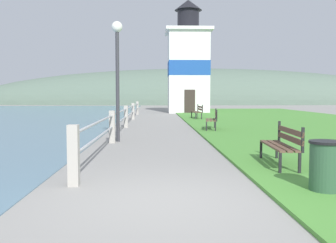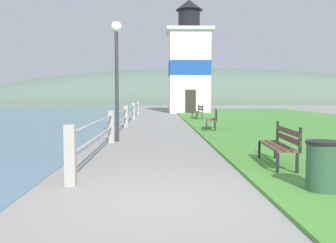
{
  "view_description": "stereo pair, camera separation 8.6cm",
  "coord_description": "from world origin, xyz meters",
  "px_view_note": "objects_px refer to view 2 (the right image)",
  "views": [
    {
      "loc": [
        -0.13,
        -5.36,
        1.55
      ],
      "look_at": [
        0.48,
        12.25,
        0.3
      ],
      "focal_mm": 40.0,
      "sensor_mm": 36.0,
      "label": 1
    },
    {
      "loc": [
        -0.04,
        -5.36,
        1.55
      ],
      "look_at": [
        0.48,
        12.25,
        0.3
      ],
      "focal_mm": 40.0,
      "sensor_mm": 36.0,
      "label": 2
    }
  ],
  "objects_px": {
    "park_bench_far": "(198,111)",
    "lighthouse": "(189,65)",
    "park_bench_midway": "(213,118)",
    "park_bench_near": "(281,143)",
    "trash_bin": "(323,167)",
    "lamp_post": "(117,59)"
  },
  "relations": [
    {
      "from": "park_bench_midway",
      "to": "trash_bin",
      "type": "distance_m",
      "value": 10.48
    },
    {
      "from": "park_bench_near",
      "to": "park_bench_far",
      "type": "distance_m",
      "value": 16.02
    },
    {
      "from": "lighthouse",
      "to": "park_bench_near",
      "type": "bearing_deg",
      "value": -90.4
    },
    {
      "from": "trash_bin",
      "to": "park_bench_midway",
      "type": "bearing_deg",
      "value": 90.87
    },
    {
      "from": "park_bench_midway",
      "to": "lamp_post",
      "type": "relative_size",
      "value": 0.42
    },
    {
      "from": "trash_bin",
      "to": "lamp_post",
      "type": "distance_m",
      "value": 8.16
    },
    {
      "from": "park_bench_near",
      "to": "lamp_post",
      "type": "bearing_deg",
      "value": -45.66
    },
    {
      "from": "park_bench_midway",
      "to": "trash_bin",
      "type": "bearing_deg",
      "value": 98.69
    },
    {
      "from": "park_bench_far",
      "to": "lighthouse",
      "type": "xyz_separation_m",
      "value": [
        0.16,
        9.13,
        3.62
      ]
    },
    {
      "from": "lighthouse",
      "to": "park_bench_midway",
      "type": "bearing_deg",
      "value": -91.31
    },
    {
      "from": "park_bench_near",
      "to": "park_bench_midway",
      "type": "distance_m",
      "value": 8.34
    },
    {
      "from": "park_bench_midway",
      "to": "park_bench_near",
      "type": "bearing_deg",
      "value": 99.26
    },
    {
      "from": "park_bench_far",
      "to": "lighthouse",
      "type": "height_order",
      "value": "lighthouse"
    },
    {
      "from": "lighthouse",
      "to": "lamp_post",
      "type": "xyz_separation_m",
      "value": [
        -4.14,
        -20.51,
        -1.42
      ]
    },
    {
      "from": "park_bench_near",
      "to": "lamp_post",
      "type": "distance_m",
      "value": 6.48
    },
    {
      "from": "park_bench_far",
      "to": "trash_bin",
      "type": "height_order",
      "value": "park_bench_far"
    },
    {
      "from": "park_bench_near",
      "to": "lighthouse",
      "type": "xyz_separation_m",
      "value": [
        0.17,
        25.15,
        3.62
      ]
    },
    {
      "from": "park_bench_near",
      "to": "trash_bin",
      "type": "distance_m",
      "value": 2.14
    },
    {
      "from": "trash_bin",
      "to": "park_bench_near",
      "type": "bearing_deg",
      "value": 88.65
    },
    {
      "from": "park_bench_far",
      "to": "lamp_post",
      "type": "bearing_deg",
      "value": 67.71
    },
    {
      "from": "lamp_post",
      "to": "park_bench_midway",
      "type": "bearing_deg",
      "value": 44.6
    },
    {
      "from": "park_bench_far",
      "to": "lighthouse",
      "type": "bearing_deg",
      "value": -94.07
    }
  ]
}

